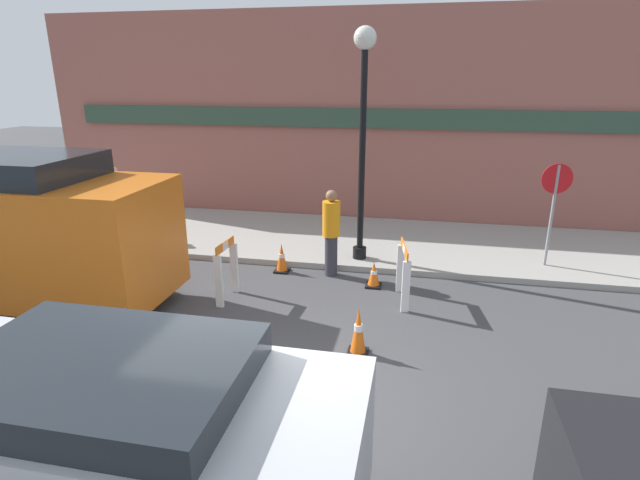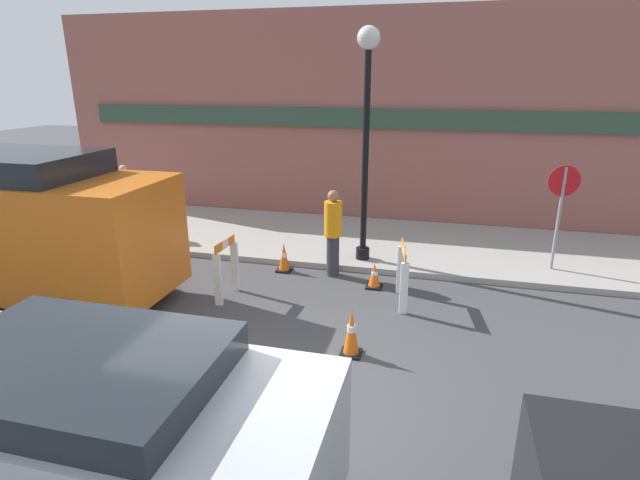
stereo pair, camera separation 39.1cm
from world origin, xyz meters
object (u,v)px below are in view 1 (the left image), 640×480
streetlamp_post (363,115)px  stop_sign (554,198)px  person_pedestrian (117,199)px  parked_car_1 (112,440)px  work_van (9,226)px  person_worker (331,230)px

streetlamp_post → stop_sign: streetlamp_post is taller
streetlamp_post → person_pedestrian: bearing=175.5°
stop_sign → parked_car_1: 8.95m
person_pedestrian → parked_car_1: bearing=110.8°
streetlamp_post → work_van: streetlamp_post is taller
person_pedestrian → work_van: 3.68m
streetlamp_post → person_worker: size_ratio=2.63×
person_worker → parked_car_1: (-0.69, -6.29, 0.05)m
person_worker → stop_sign: bearing=107.5°
parked_car_1 → streetlamp_post: bearing=80.6°
stop_sign → person_worker: 4.48m
stop_sign → streetlamp_post: bearing=-1.0°
streetlamp_post → work_van: bearing=-150.5°
streetlamp_post → stop_sign: 4.14m
stop_sign → parked_car_1: bearing=49.8°
person_pedestrian → work_van: (0.37, -3.64, 0.40)m
stop_sign → person_pedestrian: bearing=-7.0°
stop_sign → person_pedestrian: 9.80m
stop_sign → work_van: size_ratio=0.38×
streetlamp_post → person_worker: 2.36m
person_worker → work_van: 5.68m
work_van → person_worker: bearing=25.1°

